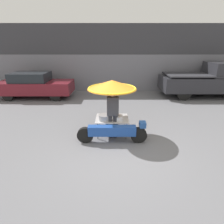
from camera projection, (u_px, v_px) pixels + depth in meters
name	position (u px, v px, depth m)	size (l,w,h in m)	color
ground_plane	(117.00, 149.00, 5.38)	(36.00, 36.00, 0.00)	slate
shopfront_building	(114.00, 58.00, 12.29)	(28.00, 2.06, 4.23)	#38383D
vendor_motorcycle_cart	(112.00, 96.00, 5.71)	(2.27, 1.61, 1.94)	black
vendor_person	(113.00, 112.00, 5.75)	(0.38, 0.23, 1.68)	#2D2D33
parked_car	(35.00, 85.00, 10.36)	(4.31, 1.69, 1.49)	black
pickup_truck	(210.00, 80.00, 10.49)	(5.47, 1.91, 2.04)	black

